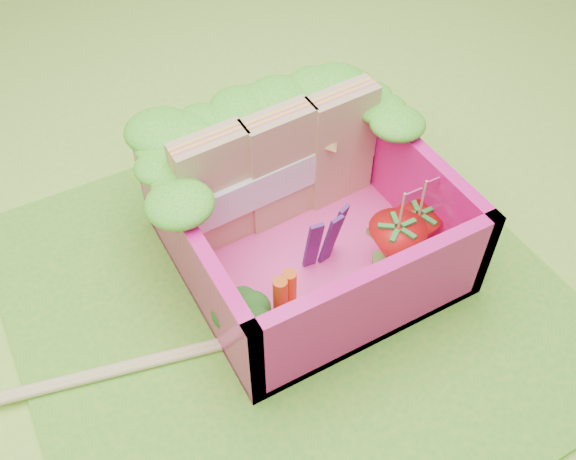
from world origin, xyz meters
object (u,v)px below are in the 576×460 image
at_px(strawberry_left, 395,248).
at_px(chopsticks, 67,382).
at_px(bento_box, 307,219).
at_px(broccoli, 250,313).
at_px(strawberry_right, 416,230).
at_px(sandwich_stack, 280,168).

bearing_deg(strawberry_left, chopsticks, 173.87).
xyz_separation_m(bento_box, chopsticks, (-1.34, -0.15, -0.25)).
bearing_deg(broccoli, strawberry_left, 1.66).
distance_m(strawberry_left, chopsticks, 1.68).
bearing_deg(strawberry_right, bento_box, 151.94).
height_order(bento_box, sandwich_stack, sandwich_stack).
distance_m(bento_box, strawberry_right, 0.58).
xyz_separation_m(strawberry_right, chopsticks, (-1.84, 0.12, -0.16)).
relative_size(strawberry_left, strawberry_right, 1.11).
xyz_separation_m(broccoli, strawberry_right, (1.00, 0.08, -0.06)).
height_order(strawberry_left, strawberry_right, strawberry_left).
distance_m(broccoli, strawberry_right, 1.01).
xyz_separation_m(bento_box, strawberry_right, (0.50, -0.27, -0.10)).
bearing_deg(sandwich_stack, broccoli, -128.25).
relative_size(sandwich_stack, strawberry_left, 2.35).
xyz_separation_m(sandwich_stack, chopsticks, (-1.34, -0.44, -0.36)).
distance_m(sandwich_stack, broccoli, 0.83).
relative_size(bento_box, strawberry_left, 2.45).
xyz_separation_m(sandwich_stack, strawberry_right, (0.50, -0.56, -0.21)).
bearing_deg(strawberry_left, broccoli, -178.34).
height_order(broccoli, chopsticks, broccoli).
xyz_separation_m(strawberry_left, chopsticks, (-1.66, 0.18, -0.18)).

